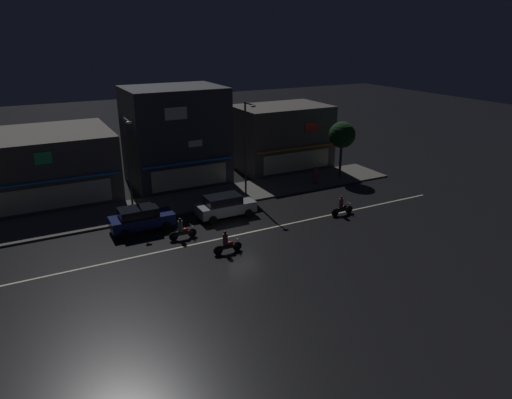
% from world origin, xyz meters
% --- Properties ---
extents(ground_plane, '(140.00, 140.00, 0.00)m').
position_xyz_m(ground_plane, '(0.00, 0.00, 0.00)').
color(ground_plane, black).
extents(lane_divider_stripe, '(34.01, 0.16, 0.01)m').
position_xyz_m(lane_divider_stripe, '(0.00, 0.00, 0.01)').
color(lane_divider_stripe, beige).
rests_on(lane_divider_stripe, ground).
extents(sidewalk_far, '(35.80, 4.69, 0.14)m').
position_xyz_m(sidewalk_far, '(0.00, 7.57, 0.07)').
color(sidewalk_far, '#5B5954').
rests_on(sidewalk_far, ground).
extents(storefront_left_block, '(10.46, 9.20, 5.38)m').
position_xyz_m(storefront_left_block, '(-10.74, 14.44, 2.69)').
color(storefront_left_block, '#56514C').
rests_on(storefront_left_block, ground).
extents(storefront_center_block, '(9.03, 6.25, 6.15)m').
position_xyz_m(storefront_center_block, '(10.74, 12.96, 3.07)').
color(storefront_center_block, '#56514C').
rests_on(storefront_center_block, ground).
extents(storefront_right_block, '(8.29, 6.73, 8.49)m').
position_xyz_m(storefront_right_block, '(-0.00, 13.21, 4.24)').
color(storefront_right_block, '#383A3F').
rests_on(storefront_right_block, ground).
extents(streetlamp_west, '(0.44, 1.64, 6.94)m').
position_xyz_m(streetlamp_west, '(-5.31, 8.25, 4.25)').
color(streetlamp_west, '#47494C').
rests_on(streetlamp_west, sidewalk_far).
extents(streetlamp_mid, '(0.44, 1.64, 7.65)m').
position_xyz_m(streetlamp_mid, '(3.81, 6.74, 4.62)').
color(streetlamp_mid, '#47494C').
rests_on(streetlamp_mid, sidewalk_far).
extents(pedestrian_on_sidewalk, '(0.42, 0.42, 1.74)m').
position_xyz_m(pedestrian_on_sidewalk, '(10.50, 6.42, 0.93)').
color(pedestrian_on_sidewalk, brown).
rests_on(pedestrian_on_sidewalk, sidewalk_far).
extents(street_tree, '(2.41, 2.41, 5.17)m').
position_xyz_m(street_tree, '(13.72, 7.14, 4.07)').
color(street_tree, '#473323').
rests_on(street_tree, sidewalk_far).
extents(parked_car_near_kerb, '(4.30, 1.98, 1.67)m').
position_xyz_m(parked_car_near_kerb, '(-5.78, 3.87, 0.87)').
color(parked_car_near_kerb, navy).
rests_on(parked_car_near_kerb, ground).
extents(parked_car_trailing, '(4.30, 1.98, 1.67)m').
position_xyz_m(parked_car_trailing, '(0.34, 3.41, 0.87)').
color(parked_car_trailing, '#9EA0A5').
rests_on(parked_car_trailing, ground).
extents(motorcycle_lead, '(1.90, 0.60, 1.52)m').
position_xyz_m(motorcycle_lead, '(8.19, -0.35, 0.63)').
color(motorcycle_lead, black).
rests_on(motorcycle_lead, ground).
extents(motorcycle_following, '(1.90, 0.60, 1.52)m').
position_xyz_m(motorcycle_following, '(-3.79, 1.15, 0.63)').
color(motorcycle_following, black).
rests_on(motorcycle_following, ground).
extents(motorcycle_opposite_lane, '(1.90, 0.60, 1.52)m').
position_xyz_m(motorcycle_opposite_lane, '(-2.01, -2.08, 0.63)').
color(motorcycle_opposite_lane, black).
rests_on(motorcycle_opposite_lane, ground).
extents(traffic_cone, '(0.36, 0.36, 0.55)m').
position_xyz_m(traffic_cone, '(-0.03, 4.78, 0.28)').
color(traffic_cone, orange).
rests_on(traffic_cone, ground).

